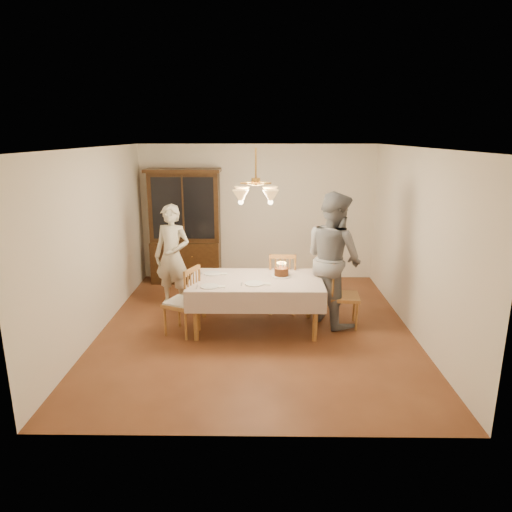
{
  "coord_description": "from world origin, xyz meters",
  "views": [
    {
      "loc": [
        0.08,
        -6.23,
        2.77
      ],
      "look_at": [
        0.0,
        0.2,
        1.05
      ],
      "focal_mm": 32.0,
      "sensor_mm": 36.0,
      "label": 1
    }
  ],
  "objects_px": {
    "chair_far_side": "(282,286)",
    "birthday_cake": "(281,272)",
    "dining_table": "(256,284)",
    "china_hutch": "(185,228)",
    "elderly_woman": "(172,256)"
  },
  "relations": [
    {
      "from": "birthday_cake",
      "to": "elderly_woman",
      "type": "bearing_deg",
      "value": 156.62
    },
    {
      "from": "chair_far_side",
      "to": "birthday_cake",
      "type": "height_order",
      "value": "chair_far_side"
    },
    {
      "from": "dining_table",
      "to": "chair_far_side",
      "type": "bearing_deg",
      "value": 57.68
    },
    {
      "from": "china_hutch",
      "to": "birthday_cake",
      "type": "bearing_deg",
      "value": -50.36
    },
    {
      "from": "china_hutch",
      "to": "chair_far_side",
      "type": "relative_size",
      "value": 2.16
    },
    {
      "from": "chair_far_side",
      "to": "birthday_cake",
      "type": "distance_m",
      "value": 0.62
    },
    {
      "from": "elderly_woman",
      "to": "birthday_cake",
      "type": "relative_size",
      "value": 5.66
    },
    {
      "from": "chair_far_side",
      "to": "elderly_woman",
      "type": "xyz_separation_m",
      "value": [
        -1.78,
        0.26,
        0.41
      ]
    },
    {
      "from": "dining_table",
      "to": "birthday_cake",
      "type": "xyz_separation_m",
      "value": [
        0.37,
        0.15,
        0.13
      ]
    },
    {
      "from": "china_hutch",
      "to": "elderly_woman",
      "type": "bearing_deg",
      "value": -90.14
    },
    {
      "from": "elderly_woman",
      "to": "birthday_cake",
      "type": "bearing_deg",
      "value": -5.71
    },
    {
      "from": "chair_far_side",
      "to": "elderly_woman",
      "type": "height_order",
      "value": "elderly_woman"
    },
    {
      "from": "birthday_cake",
      "to": "dining_table",
      "type": "bearing_deg",
      "value": -157.9
    },
    {
      "from": "chair_far_side",
      "to": "birthday_cake",
      "type": "bearing_deg",
      "value": -94.34
    },
    {
      "from": "elderly_woman",
      "to": "birthday_cake",
      "type": "distance_m",
      "value": 1.9
    }
  ]
}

